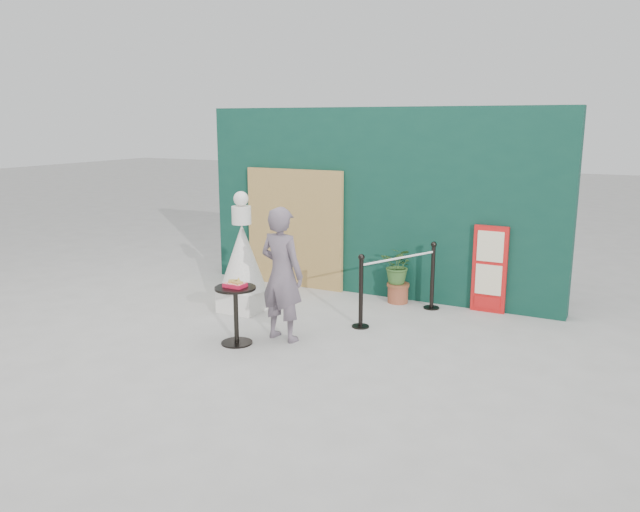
{
  "coord_description": "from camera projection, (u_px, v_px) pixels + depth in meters",
  "views": [
    {
      "loc": [
        3.82,
        -6.1,
        2.8
      ],
      "look_at": [
        0.0,
        1.2,
        1.0
      ],
      "focal_mm": 35.0,
      "sensor_mm": 36.0,
      "label": 1
    }
  ],
  "objects": [
    {
      "name": "stanchion_barrier",
      "position": [
        398.0,
        284.0,
        8.94
      ],
      "size": [
        0.84,
        1.54,
        1.03
      ],
      "color": "black",
      "rests_on": "ground"
    },
    {
      "name": "woman",
      "position": [
        282.0,
        274.0,
        7.97
      ],
      "size": [
        0.69,
        0.5,
        1.75
      ],
      "primitive_type": "imported",
      "rotation": [
        0.0,
        0.0,
        3.01
      ],
      "color": "#665763",
      "rests_on": "ground"
    },
    {
      "name": "ground",
      "position": [
        275.0,
        354.0,
        7.61
      ],
      "size": [
        60.0,
        60.0,
        0.0
      ],
      "primitive_type": "plane",
      "color": "#ADAAA5",
      "rests_on": "ground"
    },
    {
      "name": "statue",
      "position": [
        243.0,
        263.0,
        9.23
      ],
      "size": [
        0.7,
        0.7,
        1.79
      ],
      "color": "white",
      "rests_on": "ground"
    },
    {
      "name": "cafe_table",
      "position": [
        236.0,
        306.0,
        7.88
      ],
      "size": [
        0.52,
        0.52,
        0.75
      ],
      "color": "black",
      "rests_on": "ground"
    },
    {
      "name": "food_basket",
      "position": [
        235.0,
        284.0,
        7.82
      ],
      "size": [
        0.26,
        0.19,
        0.11
      ],
      "color": "red",
      "rests_on": "cafe_table"
    },
    {
      "name": "bamboo_fence",
      "position": [
        294.0,
        228.0,
        10.57
      ],
      "size": [
        1.8,
        0.08,
        2.0
      ],
      "primitive_type": "cube",
      "color": "tan",
      "rests_on": "ground"
    },
    {
      "name": "menu_board",
      "position": [
        489.0,
        269.0,
        9.17
      ],
      "size": [
        0.5,
        0.07,
        1.3
      ],
      "color": "red",
      "rests_on": "ground"
    },
    {
      "name": "planter",
      "position": [
        399.0,
        271.0,
        9.67
      ],
      "size": [
        0.52,
        0.45,
        0.89
      ],
      "color": "brown",
      "rests_on": "ground"
    },
    {
      "name": "back_wall",
      "position": [
        376.0,
        203.0,
        10.02
      ],
      "size": [
        6.0,
        0.3,
        3.0
      ],
      "primitive_type": "cube",
      "color": "#0B3228",
      "rests_on": "ground"
    }
  ]
}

